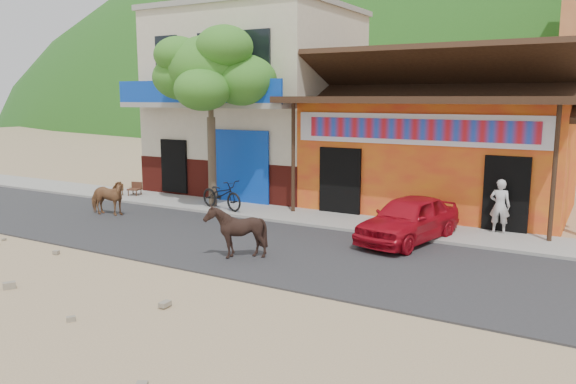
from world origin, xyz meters
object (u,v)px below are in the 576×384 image
red_car (408,219)px  pedestrian (500,206)px  cafe_chair_left (116,185)px  cow_dark (236,231)px  scooter (222,194)px  cafe_chair_right (134,183)px  cow_tan (107,197)px  tree (211,117)px

red_car → pedestrian: 2.72m
cafe_chair_left → cow_dark: bearing=-24.7°
cow_dark → cafe_chair_left: size_ratio=1.52×
cow_dark → scooter: size_ratio=0.68×
pedestrian → cafe_chair_left: pedestrian is taller
cafe_chair_left → cafe_chair_right: (0.53, 0.41, 0.04)m
cow_tan → red_car: red_car is taller
cow_dark → red_car: (3.02, 3.49, -0.03)m
cow_tan → scooter: bearing=-62.7°
red_car → cafe_chair_left: size_ratio=4.23×
tree → pedestrian: size_ratio=4.06×
tree → cafe_chair_right: tree is taller
tree → red_car: tree is taller
cow_dark → cow_tan: bearing=-101.0°
cow_dark → cafe_chair_left: 9.56m
tree → pedestrian: (9.10, 0.90, -2.26)m
pedestrian → cafe_chair_right: pedestrian is taller
tree → cow_dark: (4.15, -4.49, -2.44)m
red_car → cafe_chair_left: red_car is taller
tree → pedestrian: tree is taller
cow_tan → pedestrian: pedestrian is taller
scooter → pedestrian: pedestrian is taller
cow_dark → red_car: 4.62m
cow_dark → scooter: cow_dark is taller
cow_tan → tree: bearing=-52.4°
cow_tan → pedestrian: (11.33, 3.51, 0.24)m
pedestrian → cafe_chair_right: bearing=1.0°
red_car → pedestrian: size_ratio=2.41×
cow_tan → red_car: size_ratio=0.38×
scooter → pedestrian: (8.50, 1.20, 0.25)m
tree → cow_dark: tree is taller
tree → scooter: bearing=-26.6°
scooter → cow_dark: bearing=-127.0°
cow_dark → pedestrian: bearing=142.9°
red_car → cafe_chair_left: 11.60m
scooter → cafe_chair_left: size_ratio=2.23×
cafe_chair_left → tree: bearing=4.7°
red_car → cafe_chair_right: 11.10m
cow_tan → pedestrian: bearing=-84.8°
tree → cow_tan: bearing=-130.5°
cow_tan → scooter: (2.83, 2.31, -0.00)m
cow_tan → cafe_chair_right: bearing=18.2°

